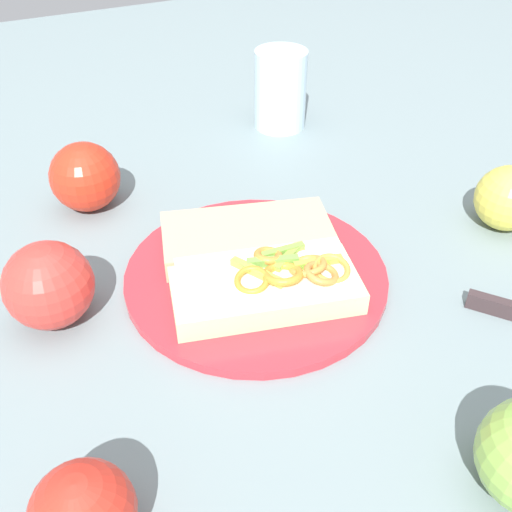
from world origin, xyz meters
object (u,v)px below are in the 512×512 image
apple_2 (508,198)px  drinking_glass (280,90)px  plate (256,275)px  knife (508,311)px  apple_0 (49,285)px  apple_4 (85,177)px  sandwich (268,284)px  bread_slice_side (248,237)px

apple_2 → drinking_glass: (0.34, 0.11, 0.02)m
plate → knife: bearing=-128.4°
apple_0 → apple_4: (0.18, -0.07, -0.00)m
apple_2 → knife: 0.16m
apple_0 → drinking_glass: bearing=-54.3°
apple_0 → sandwich: bearing=-111.2°
apple_2 → plate: bearing=83.2°
plate → sandwich: 0.05m
drinking_glass → sandwich: bearing=151.1°
plate → knife: size_ratio=2.68×
bread_slice_side → sandwich: bearing=94.0°
apple_2 → apple_4: (0.24, 0.42, 0.00)m
apple_2 → drinking_glass: 0.36m
plate → drinking_glass: 0.36m
apple_4 → apple_0: bearing=157.6°
plate → bread_slice_side: bread_slice_side is taller
drinking_glass → knife: drinking_glass is taller
knife → plate: bearing=-167.4°
plate → apple_4: 0.24m
knife → apple_2: bearing=99.9°
plate → bread_slice_side: bearing=-13.3°
apple_0 → knife: (-0.18, -0.39, -0.03)m
bread_slice_side → drinking_glass: (0.26, -0.17, 0.03)m
drinking_glass → knife: 0.46m
bread_slice_side → apple_4: (0.17, 0.13, 0.02)m
apple_0 → apple_2: 0.50m
sandwich → apple_4: bearing=-52.1°
apple_0 → drinking_glass: size_ratio=0.74×
drinking_glass → knife: (-0.46, -0.01, -0.05)m
apple_2 → bread_slice_side: bearing=74.9°
sandwich → knife: size_ratio=1.92×
sandwich → apple_2: apple_2 is taller
bread_slice_side → drinking_glass: 0.32m
apple_0 → apple_2: apple_0 is taller
sandwich → knife: bearing=164.5°
apple_4 → knife: bearing=-138.9°
apple_2 → apple_4: bearing=59.8°
bread_slice_side → apple_2: apple_2 is taller
sandwich → bread_slice_side: size_ratio=1.07×
sandwich → drinking_glass: drinking_glass is taller
plate → apple_4: apple_4 is taller
plate → apple_2: (-0.04, -0.30, 0.03)m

